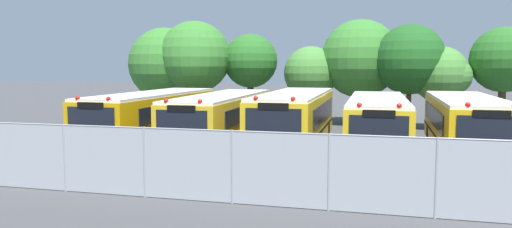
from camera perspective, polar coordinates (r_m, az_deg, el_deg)
name	(u,v)px	position (r m, az deg, el deg)	size (l,w,h in m)	color
ground_plane	(297,150)	(22.56, 4.74, -4.17)	(160.00, 160.00, 0.00)	#424244
school_bus_0	(153,115)	(24.58, -11.91, -0.17)	(2.77, 10.53, 2.65)	#EAA80C
school_bus_1	(223,118)	(23.18, -3.89, -0.45)	(2.71, 10.51, 2.62)	yellow
school_bus_2	(295,119)	(22.25, 4.61, -0.53)	(2.66, 10.12, 2.76)	yellow
school_bus_3	(377,123)	(21.91, 13.94, -0.99)	(2.61, 10.31, 2.60)	yellow
school_bus_4	(466,124)	(22.16, 23.24, -1.12)	(2.61, 10.08, 2.67)	yellow
tree_0	(164,63)	(34.05, -10.67, 5.86)	(4.94, 4.94, 6.40)	#4C3823
tree_1	(194,56)	(32.69, -7.18, 6.69)	(4.75, 4.75, 6.77)	#4C3823
tree_2	(249,62)	(32.92, -0.84, 6.08)	(3.60, 3.59, 5.95)	#4C3823
tree_3	(313,72)	(32.25, 6.60, 4.87)	(3.54, 3.50, 5.10)	#4C3823
tree_4	(360,59)	(32.41, 12.01, 6.25)	(5.03, 5.03, 6.80)	#4C3823
tree_5	(408,58)	(31.04, 17.27, 6.20)	(4.23, 4.23, 6.32)	#4C3823
tree_6	(443,75)	(31.14, 20.93, 4.27)	(3.46, 3.34, 4.98)	#4C3823
tree_7	(501,60)	(32.04, 26.67, 5.64)	(3.82, 3.82, 6.10)	#4C3823
chainlink_fence	(232,166)	(13.68, -2.80, -6.04)	(21.49, 0.07, 2.09)	#9EA0A3
traffic_cone	(77,176)	(17.00, -20.09, -6.85)	(0.41, 0.41, 0.54)	#EA5914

